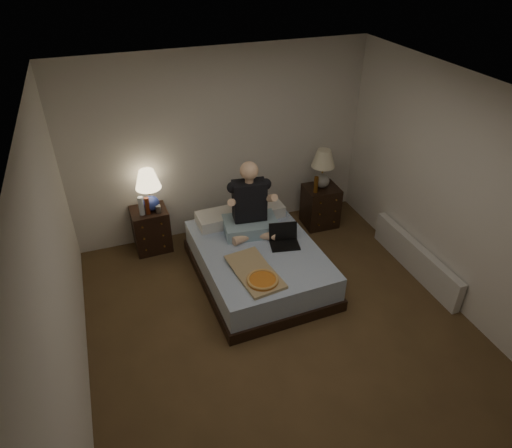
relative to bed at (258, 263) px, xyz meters
name	(u,v)px	position (x,y,z in m)	size (l,w,h in m)	color
floor	(285,334)	(-0.06, -0.98, -0.22)	(4.00, 4.50, 0.00)	brown
ceiling	(296,105)	(-0.06, -0.98, 2.28)	(4.00, 4.50, 0.00)	white
wall_back	(221,145)	(-0.06, 1.27, 1.03)	(4.00, 2.50, 0.00)	silver
wall_left	(58,287)	(-2.06, -0.98, 1.03)	(4.50, 2.50, 0.00)	silver
wall_right	(465,201)	(1.94, -0.98, 1.03)	(4.50, 2.50, 0.00)	silver
bed	(258,263)	(0.00, 0.00, 0.00)	(1.34, 1.79, 0.45)	#5678AD
nightstand_left	(151,229)	(-1.12, 1.07, 0.07)	(0.45, 0.41, 0.59)	black
nightstand_right	(320,206)	(1.25, 0.84, 0.08)	(0.46, 0.41, 0.60)	black
lamp_left	(149,191)	(-1.07, 1.07, 0.65)	(0.32, 0.32, 0.56)	navy
lamp_right	(323,169)	(1.25, 0.86, 0.65)	(0.32, 0.32, 0.56)	gray
water_bottle	(141,206)	(-1.20, 0.99, 0.49)	(0.07, 0.07, 0.25)	silver
soda_can	(158,209)	(-1.00, 0.97, 0.42)	(0.07, 0.07, 0.10)	#A0A09C
beer_bottle_left	(147,206)	(-1.13, 0.99, 0.48)	(0.06, 0.06, 0.23)	#5E210D
beer_bottle_right	(316,184)	(1.11, 0.76, 0.49)	(0.06, 0.06, 0.23)	#54300C
person	(250,199)	(0.03, 0.37, 0.69)	(0.66, 0.52, 0.93)	black
laptop	(285,237)	(0.31, -0.06, 0.34)	(0.34, 0.28, 0.24)	black
pizza_box	(263,281)	(-0.18, -0.62, 0.26)	(0.40, 0.76, 0.08)	tan
radiator	(415,259)	(1.87, -0.56, -0.02)	(0.10, 1.60, 0.40)	silver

